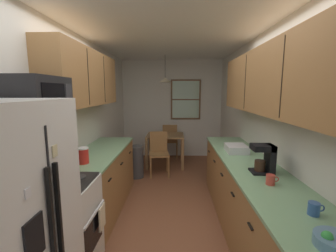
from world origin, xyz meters
TOP-DOWN VIEW (x-y plane):
  - ground_plane at (0.00, 1.00)m, footprint 12.00×12.00m
  - wall_left at (-1.35, 1.00)m, footprint 0.10×9.00m
  - wall_right at (1.35, 1.00)m, footprint 0.10×9.00m
  - wall_back at (0.00, 3.65)m, footprint 4.40×0.10m
  - ceiling_slab at (0.00, 1.00)m, footprint 4.40×9.00m
  - stove_range at (-0.99, -0.51)m, footprint 0.66×0.64m
  - microwave_over_range at (-1.11, -0.51)m, footprint 0.39×0.59m
  - counter_left at (-1.00, 0.74)m, footprint 0.64×1.85m
  - upper_cabinets_left at (-1.14, 0.69)m, footprint 0.33×1.93m
  - counter_right at (1.00, 0.06)m, footprint 0.64×3.39m
  - upper_cabinets_right at (1.14, 0.01)m, footprint 0.33×3.07m
  - dining_table at (-0.14, 2.78)m, footprint 0.86×0.75m
  - dining_chair_near at (-0.25, 2.20)m, footprint 0.45×0.45m
  - dining_chair_far at (-0.05, 3.37)m, footprint 0.41×0.41m
  - pendant_light at (-0.14, 2.78)m, footprint 0.28×0.28m
  - back_window at (0.36, 3.58)m, footprint 0.78×0.05m
  - trash_bin at (-0.70, 2.00)m, footprint 0.30×0.30m
  - storage_canister at (-1.00, 0.13)m, footprint 0.13×0.13m
  - dish_towel at (-0.64, -0.35)m, footprint 0.02×0.16m
  - coffee_maker at (1.03, -0.12)m, footprint 0.22×0.18m
  - mug_by_coffeemaker at (0.97, -0.43)m, footprint 0.12×0.08m
  - mug_spare at (1.06, -0.95)m, footprint 0.11×0.08m
  - dish_rack at (0.96, 0.70)m, footprint 0.28×0.34m

SIDE VIEW (x-z plane):
  - ground_plane at x=0.00m, z-range 0.00..0.00m
  - trash_bin at x=-0.70m, z-range 0.00..0.65m
  - counter_right at x=1.00m, z-range 0.00..0.90m
  - counter_left at x=-1.00m, z-range 0.00..0.90m
  - stove_range at x=-0.99m, z-range -0.08..1.02m
  - dish_towel at x=-0.64m, z-range 0.38..0.62m
  - dining_chair_near at x=-0.25m, z-range 0.05..0.95m
  - dining_chair_far at x=-0.05m, z-range 0.05..0.95m
  - dining_table at x=-0.14m, z-range 0.24..0.98m
  - mug_spare at x=1.06m, z-range 0.90..0.99m
  - mug_by_coffeemaker at x=0.97m, z-range 0.90..0.99m
  - dish_rack at x=0.96m, z-range 0.90..1.00m
  - storage_canister at x=-1.00m, z-range 0.90..1.09m
  - coffee_maker at x=1.03m, z-range 0.91..1.21m
  - wall_left at x=-1.35m, z-range 0.00..2.55m
  - wall_right at x=1.35m, z-range 0.00..2.55m
  - wall_back at x=0.00m, z-range 0.00..2.55m
  - back_window at x=0.36m, z-range 1.01..2.05m
  - microwave_over_range at x=-1.11m, z-range 1.53..1.88m
  - upper_cabinets_right at x=1.14m, z-range 1.50..2.23m
  - upper_cabinets_left at x=-1.14m, z-range 1.55..2.29m
  - pendant_light at x=-0.14m, z-range 1.70..2.30m
  - ceiling_slab at x=0.00m, z-range 2.55..2.63m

